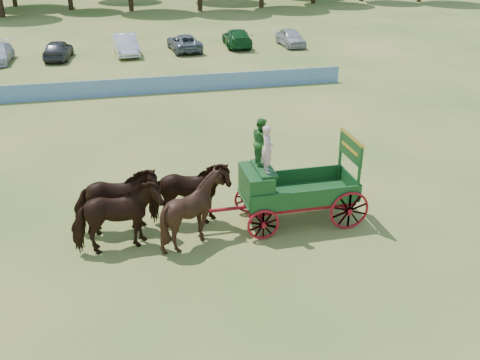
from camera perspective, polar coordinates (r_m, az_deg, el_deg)
name	(u,v)px	position (r m, az deg, el deg)	size (l,w,h in m)	color
ground	(207,246)	(17.44, -3.52, -7.01)	(160.00, 160.00, 0.00)	#A6914B
horse_lead_left	(117,218)	(17.02, -12.96, -3.98)	(1.26, 2.77, 2.34)	black
horse_lead_right	(116,202)	(18.00, -13.05, -2.30)	(1.26, 2.77, 2.34)	black
horse_wheel_left	(194,210)	(17.13, -4.94, -3.16)	(1.89, 2.13, 2.34)	black
horse_wheel_right	(189,194)	(18.10, -5.47, -1.55)	(1.26, 2.77, 2.34)	black
farm_dray	(278,179)	(18.00, 4.05, 0.07)	(5.99, 2.00, 3.74)	#A91025
sponsor_banner	(140,86)	(33.75, -10.66, 9.79)	(26.00, 0.08, 1.05)	#1D609F
parked_cars	(58,49)	(45.35, -18.82, 13.12)	(40.51, 7.35, 1.62)	silver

